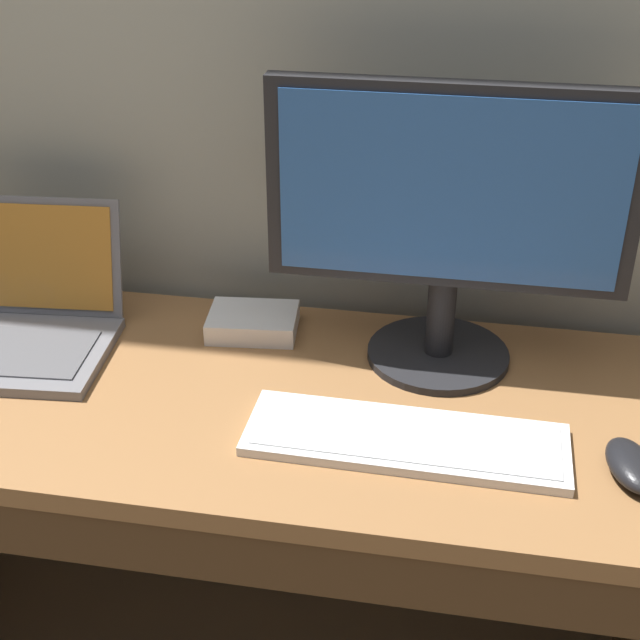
% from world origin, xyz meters
% --- Properties ---
extents(desk, '(1.47, 0.57, 0.72)m').
position_xyz_m(desk, '(0.00, -0.02, 0.54)').
color(desk, olive).
rests_on(desk, ground).
extents(laptop_space_gray, '(0.32, 0.32, 0.22)m').
position_xyz_m(laptop_space_gray, '(-0.41, 0.07, 0.76)').
color(laptop_space_gray, slate).
rests_on(laptop_space_gray, desk).
extents(external_monitor, '(0.56, 0.24, 0.47)m').
position_xyz_m(external_monitor, '(0.29, 0.14, 0.99)').
color(external_monitor, black).
rests_on(external_monitor, desk).
extents(wired_keyboard, '(0.47, 0.16, 0.02)m').
position_xyz_m(wired_keyboard, '(0.26, -0.09, 0.73)').
color(wired_keyboard, white).
rests_on(wired_keyboard, desk).
extents(computer_mouse, '(0.09, 0.13, 0.04)m').
position_xyz_m(computer_mouse, '(0.57, -0.11, 0.74)').
color(computer_mouse, black).
rests_on(computer_mouse, desk).
extents(external_drive_box, '(0.16, 0.13, 0.04)m').
position_xyz_m(external_drive_box, '(-0.04, 0.18, 0.74)').
color(external_drive_box, silver).
rests_on(external_drive_box, desk).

